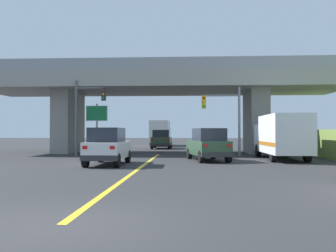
{
  "coord_description": "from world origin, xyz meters",
  "views": [
    {
      "loc": [
        2.46,
        -7.08,
        1.79
      ],
      "look_at": [
        1.02,
        18.21,
        2.2
      ],
      "focal_mm": 39.92,
      "sensor_mm": 36.0,
      "label": 1
    }
  ],
  "objects_px": {
    "suv_lead": "(108,146)",
    "traffic_signal_farside": "(86,108)",
    "traffic_signal_nearside": "(226,112)",
    "highway_sign": "(97,117)",
    "box_truck": "(282,136)",
    "semi_truck_distant": "(160,133)",
    "suv_crossing": "(208,144)",
    "sedan_oncoming": "(162,139)"
  },
  "relations": [
    {
      "from": "box_truck",
      "to": "highway_sign",
      "type": "distance_m",
      "value": 14.09
    },
    {
      "from": "box_truck",
      "to": "suv_lead",
      "type": "bearing_deg",
      "value": -157.0
    },
    {
      "from": "suv_lead",
      "to": "highway_sign",
      "type": "bearing_deg",
      "value": 107.75
    },
    {
      "from": "traffic_signal_nearside",
      "to": "highway_sign",
      "type": "xyz_separation_m",
      "value": [
        -10.02,
        1.2,
        -0.31
      ]
    },
    {
      "from": "box_truck",
      "to": "traffic_signal_nearside",
      "type": "height_order",
      "value": "traffic_signal_nearside"
    },
    {
      "from": "suv_crossing",
      "to": "highway_sign",
      "type": "bearing_deg",
      "value": 134.45
    },
    {
      "from": "traffic_signal_nearside",
      "to": "sedan_oncoming",
      "type": "bearing_deg",
      "value": 114.74
    },
    {
      "from": "highway_sign",
      "to": "suv_lead",
      "type": "bearing_deg",
      "value": -72.25
    },
    {
      "from": "suv_lead",
      "to": "semi_truck_distant",
      "type": "relative_size",
      "value": 0.6
    },
    {
      "from": "suv_lead",
      "to": "suv_crossing",
      "type": "xyz_separation_m",
      "value": [
        5.61,
        3.25,
        0.0
      ]
    },
    {
      "from": "highway_sign",
      "to": "traffic_signal_farside",
      "type": "bearing_deg",
      "value": -117.76
    },
    {
      "from": "highway_sign",
      "to": "semi_truck_distant",
      "type": "relative_size",
      "value": 0.55
    },
    {
      "from": "semi_truck_distant",
      "to": "sedan_oncoming",
      "type": "bearing_deg",
      "value": -84.68
    },
    {
      "from": "suv_crossing",
      "to": "box_truck",
      "type": "xyz_separation_m",
      "value": [
        4.81,
        1.18,
        0.53
      ]
    },
    {
      "from": "suv_lead",
      "to": "box_truck",
      "type": "height_order",
      "value": "box_truck"
    },
    {
      "from": "suv_crossing",
      "to": "semi_truck_distant",
      "type": "height_order",
      "value": "semi_truck_distant"
    },
    {
      "from": "suv_lead",
      "to": "box_truck",
      "type": "distance_m",
      "value": 11.33
    },
    {
      "from": "suv_lead",
      "to": "traffic_signal_farside",
      "type": "bearing_deg",
      "value": 113.75
    },
    {
      "from": "box_truck",
      "to": "highway_sign",
      "type": "bearing_deg",
      "value": 161.24
    },
    {
      "from": "suv_lead",
      "to": "traffic_signal_farside",
      "type": "xyz_separation_m",
      "value": [
        -3.44,
        7.82,
        2.61
      ]
    },
    {
      "from": "traffic_signal_nearside",
      "to": "semi_truck_distant",
      "type": "height_order",
      "value": "traffic_signal_nearside"
    },
    {
      "from": "suv_lead",
      "to": "suv_crossing",
      "type": "height_order",
      "value": "same"
    },
    {
      "from": "traffic_signal_farside",
      "to": "highway_sign",
      "type": "relative_size",
      "value": 1.42
    },
    {
      "from": "suv_lead",
      "to": "semi_truck_distant",
      "type": "height_order",
      "value": "semi_truck_distant"
    },
    {
      "from": "traffic_signal_nearside",
      "to": "highway_sign",
      "type": "distance_m",
      "value": 10.1
    },
    {
      "from": "suv_lead",
      "to": "box_truck",
      "type": "xyz_separation_m",
      "value": [
        10.42,
        4.42,
        0.53
      ]
    },
    {
      "from": "box_truck",
      "to": "semi_truck_distant",
      "type": "bearing_deg",
      "value": 112.1
    },
    {
      "from": "traffic_signal_farside",
      "to": "highway_sign",
      "type": "xyz_separation_m",
      "value": [
        0.58,
        1.11,
        -0.67
      ]
    },
    {
      "from": "traffic_signal_nearside",
      "to": "suv_crossing",
      "type": "bearing_deg",
      "value": -109.13
    },
    {
      "from": "traffic_signal_farside",
      "to": "suv_crossing",
      "type": "bearing_deg",
      "value": -26.83
    },
    {
      "from": "semi_truck_distant",
      "to": "suv_crossing",
      "type": "bearing_deg",
      "value": -78.93
    },
    {
      "from": "traffic_signal_farside",
      "to": "box_truck",
      "type": "bearing_deg",
      "value": -13.79
    },
    {
      "from": "traffic_signal_farside",
      "to": "traffic_signal_nearside",
      "type": "bearing_deg",
      "value": -0.5
    },
    {
      "from": "traffic_signal_nearside",
      "to": "semi_truck_distant",
      "type": "relative_size",
      "value": 0.7
    },
    {
      "from": "traffic_signal_farside",
      "to": "highway_sign",
      "type": "height_order",
      "value": "traffic_signal_farside"
    },
    {
      "from": "box_truck",
      "to": "traffic_signal_farside",
      "type": "relative_size",
      "value": 1.25
    },
    {
      "from": "traffic_signal_farside",
      "to": "semi_truck_distant",
      "type": "distance_m",
      "value": 21.06
    },
    {
      "from": "suv_lead",
      "to": "semi_truck_distant",
      "type": "xyz_separation_m",
      "value": [
        0.69,
        28.39,
        0.68
      ]
    },
    {
      "from": "traffic_signal_farside",
      "to": "semi_truck_distant",
      "type": "relative_size",
      "value": 0.78
    },
    {
      "from": "suv_crossing",
      "to": "highway_sign",
      "type": "xyz_separation_m",
      "value": [
        -8.46,
        5.69,
        1.94
      ]
    },
    {
      "from": "box_truck",
      "to": "semi_truck_distant",
      "type": "height_order",
      "value": "semi_truck_distant"
    },
    {
      "from": "sedan_oncoming",
      "to": "traffic_signal_farside",
      "type": "xyz_separation_m",
      "value": [
        -4.9,
        -12.28,
        2.61
      ]
    }
  ]
}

